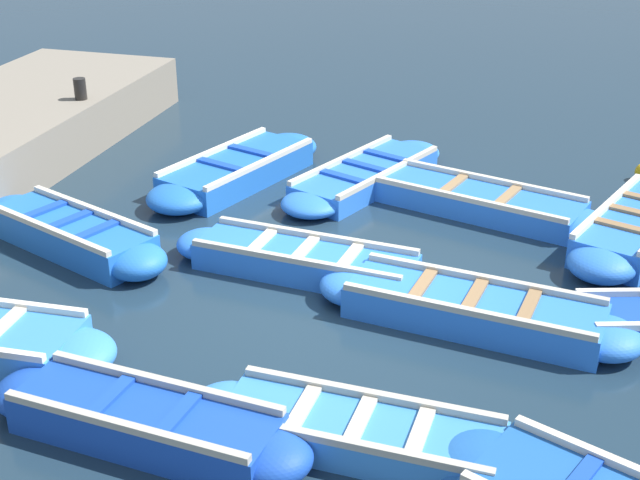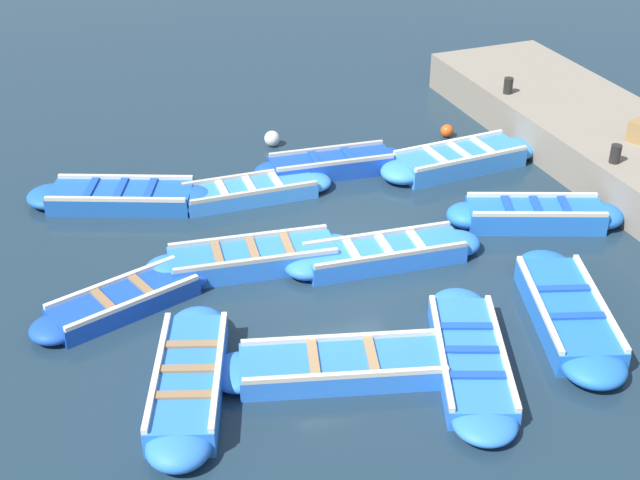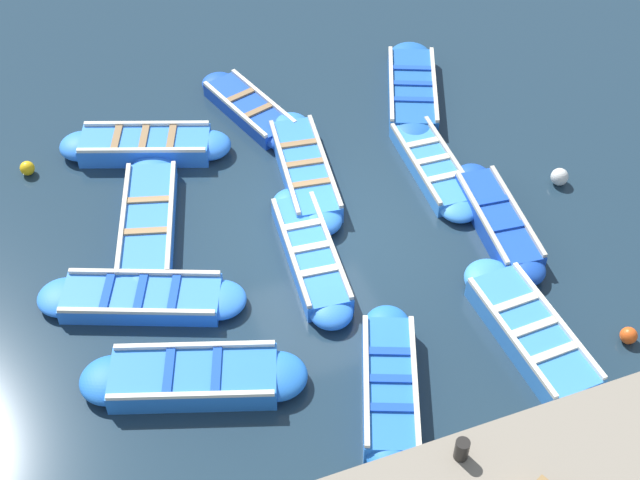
{
  "view_description": "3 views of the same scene",
  "coord_description": "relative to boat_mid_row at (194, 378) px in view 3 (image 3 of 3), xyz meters",
  "views": [
    {
      "loc": [
        2.3,
        -8.83,
        5.09
      ],
      "look_at": [
        -0.48,
        0.81,
        0.28
      ],
      "focal_mm": 50.0,
      "sensor_mm": 36.0,
      "label": 1
    },
    {
      "loc": [
        5.12,
        11.96,
        8.1
      ],
      "look_at": [
        0.4,
        -0.16,
        0.34
      ],
      "focal_mm": 50.0,
      "sensor_mm": 36.0,
      "label": 2
    },
    {
      "loc": [
        -10.69,
        3.98,
        11.53
      ],
      "look_at": [
        -0.53,
        0.22,
        0.44
      ],
      "focal_mm": 50.0,
      "sensor_mm": 36.0,
      "label": 3
    }
  ],
  "objects": [
    {
      "name": "ground_plane",
      "position": [
        2.43,
        -3.0,
        -0.19
      ],
      "size": [
        120.0,
        120.0,
        0.0
      ],
      "primitive_type": "plane",
      "color": "#1C303F"
    },
    {
      "name": "boat_mid_row",
      "position": [
        0.0,
        0.0,
        0.0
      ],
      "size": [
        2.01,
        3.64,
        0.44
      ],
      "color": "blue",
      "rests_on": "ground"
    },
    {
      "name": "boat_near_quay",
      "position": [
        4.0,
        -3.25,
        -0.01
      ],
      "size": [
        3.69,
        1.28,
        0.42
      ],
      "color": "blue",
      "rests_on": "ground"
    },
    {
      "name": "boat_far_corner",
      "position": [
        -1.08,
        -5.33,
        0.0
      ],
      "size": [
        3.57,
        1.08,
        0.45
      ],
      "color": "#3884E0",
      "rests_on": "ground"
    },
    {
      "name": "boat_outer_left",
      "position": [
        1.45,
        -6.07,
        -0.0
      ],
      "size": [
        3.24,
        1.02,
        0.44
      ],
      "color": "#1947B7",
      "rests_on": "ground"
    },
    {
      "name": "boat_broadside",
      "position": [
        5.78,
        -0.52,
        0.01
      ],
      "size": [
        1.94,
        3.49,
        0.46
      ],
      "color": "blue",
      "rests_on": "ground"
    },
    {
      "name": "boat_end_of_row",
      "position": [
        -1.21,
        -2.77,
        0.01
      ],
      "size": [
        3.26,
        1.88,
        0.47
      ],
      "color": "blue",
      "rests_on": "ground"
    },
    {
      "name": "boat_bow_out",
      "position": [
        6.25,
        -2.82,
        -0.04
      ],
      "size": [
        3.15,
        1.61,
        0.37
      ],
      "color": "#1947B7",
      "rests_on": "ground"
    },
    {
      "name": "boat_stern_in",
      "position": [
        1.91,
        0.4,
        -0.04
      ],
      "size": [
        2.1,
        3.6,
        0.37
      ],
      "color": "blue",
      "rests_on": "ground"
    },
    {
      "name": "boat_centre",
      "position": [
        3.31,
        -5.64,
        -0.04
      ],
      "size": [
        3.31,
        0.92,
        0.35
      ],
      "color": "#3884E0",
      "rests_on": "ground"
    },
    {
      "name": "boat_inner_gap",
      "position": [
        5.65,
        -6.27,
        -0.02
      ],
      "size": [
        3.67,
        2.23,
        0.4
      ],
      "color": "#1E59AD",
      "rests_on": "ground"
    },
    {
      "name": "boat_tucked",
      "position": [
        3.68,
        -0.1,
        -0.03
      ],
      "size": [
        3.86,
        1.86,
        0.38
      ],
      "color": "blue",
      "rests_on": "ground"
    },
    {
      "name": "boat_alongside",
      "position": [
        1.87,
        -2.6,
        -0.02
      ],
      "size": [
        3.53,
        1.05,
        0.4
      ],
      "color": "blue",
      "rests_on": "ground"
    },
    {
      "name": "bollard_mid_north",
      "position": [
        -2.99,
        -3.0,
        0.84
      ],
      "size": [
        0.2,
        0.2,
        0.35
      ],
      "primitive_type": "cylinder",
      "color": "black",
      "rests_on": "quay_wall"
    },
    {
      "name": "buoy_orange_near",
      "position": [
        5.97,
        1.77,
        -0.05
      ],
      "size": [
        0.28,
        0.28,
        0.28
      ],
      "primitive_type": "sphere",
      "color": "#EAB214",
      "rests_on": "ground"
    },
    {
      "name": "buoy_yellow_far",
      "position": [
        -1.6,
        -6.83,
        -0.05
      ],
      "size": [
        0.29,
        0.29,
        0.29
      ],
      "primitive_type": "sphere",
      "color": "#E05119",
      "rests_on": "ground"
    },
    {
      "name": "buoy_white_drifting",
      "position": [
        2.13,
        -7.78,
        -0.02
      ],
      "size": [
        0.34,
        0.34,
        0.34
      ],
      "primitive_type": "sphere",
      "color": "silver",
      "rests_on": "ground"
    }
  ]
}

